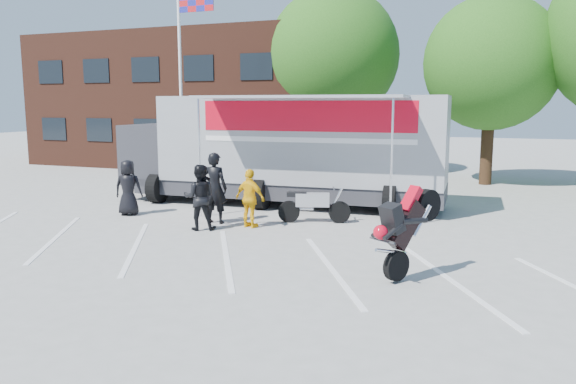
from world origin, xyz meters
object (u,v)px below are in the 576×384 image
Objects in this scene: transporter_truck at (287,204)px; spectator_hivis at (250,198)px; stunt_bike_rider at (418,276)px; spectator_leather_b at (215,188)px; flagpole at (186,60)px; tree_left at (333,55)px; spectator_leather_a at (128,188)px; spectator_leather_c at (200,197)px; tree_mid at (491,63)px; parked_motorcycle at (314,223)px.

transporter_truck is 3.77m from spectator_hivis.
stunt_bike_rider is (5.30, -6.45, 0.00)m from transporter_truck.
stunt_bike_rider is 0.96× the size of spectator_leather_b.
spectator_leather_b is (4.51, -5.97, -4.06)m from flagpole.
spectator_leather_b is (0.27, -11.97, -4.57)m from tree_left.
tree_left is 5.17× the size of spectator_leather_a.
transporter_truck is at bearing -24.98° from flagpole.
spectator_leather_b is (2.98, -0.07, 0.16)m from spectator_leather_a.
flagpole is 9.24m from spectator_leather_c.
spectator_leather_c is (4.54, -6.87, -4.18)m from flagpole.
transporter_truck reaches higher than spectator_hivis.
spectator_leather_a is 0.96× the size of spectator_leather_c.
tree_left reaches higher than spectator_leather_a.
spectator_leather_a is 1.05× the size of spectator_hivis.
spectator_leather_c is (0.03, -0.90, -0.12)m from spectator_leather_b.
spectator_leather_b is at bearing -111.64° from spectator_leather_c.
spectator_leather_b reaches higher than transporter_truck.
tree_left reaches higher than transporter_truck.
tree_mid is at bearing -143.24° from spectator_leather_c.
spectator_leather_c reaches higher than spectator_leather_a.
tree_mid is at bearing -40.99° from parked_motorcycle.
spectator_leather_a is at bearing -75.49° from flagpole.
stunt_bike_rider is 5.71m from spectator_hivis.
tree_left is 17.14m from stunt_bike_rider.
flagpole is 0.93× the size of tree_left.
tree_mid is at bearing -124.00° from spectator_leather_b.
tree_mid is 14.23m from spectator_leather_c.
parked_motorcycle is 5.33m from stunt_bike_rider.
spectator_leather_c is at bearing -56.52° from flagpole.
parked_motorcycle is (2.84, -10.91, -5.57)m from tree_left.
spectator_leather_c reaches higher than spectator_hivis.
flagpole is at bearing -125.28° from tree_left.
spectator_hivis reaches higher than parked_motorcycle.
spectator_hivis is at bearing -178.27° from stunt_bike_rider.
transporter_truck is at bearing -82.88° from tree_left.
stunt_bike_rider is 1.21× the size of spectator_hivis.
parked_motorcycle is 1.08× the size of stunt_bike_rider.
parked_motorcycle is at bearing -34.73° from flagpole.
tree_left is 4.15× the size of parked_motorcycle.
transporter_truck is 4.55m from spectator_leather_c.
spectator_hivis is (-4.92, 2.79, 0.80)m from stunt_bike_rider.
tree_left is 12.82m from spectator_leather_b.
transporter_truck is 5.84× the size of stunt_bike_rider.
tree_mid is 13.12m from spectator_hivis.
spectator_hivis is (1.17, -0.16, -0.20)m from spectator_leather_b.
transporter_truck is 5.39× the size of parked_motorcycle.
tree_left reaches higher than stunt_bike_rider.
tree_left is 7.10m from tree_mid.
parked_motorcycle is 2.03m from spectator_hivis.
flagpole is 4.16× the size of stunt_bike_rider.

